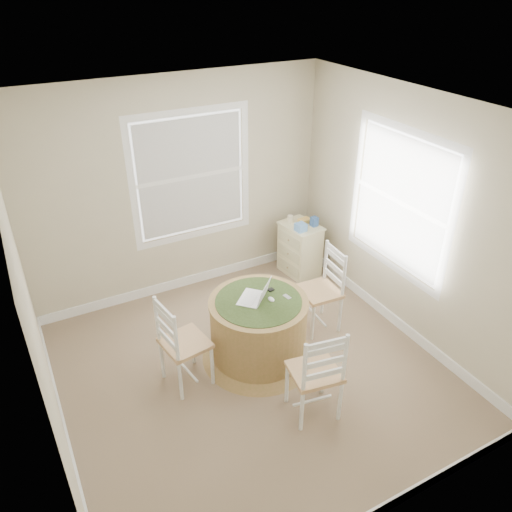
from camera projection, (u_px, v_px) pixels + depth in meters
room at (259, 249)px, 4.57m from camera, size 3.64×3.64×2.64m
round_table at (258, 327)px, 5.04m from camera, size 1.17×1.17×0.71m
chair_left at (185, 343)px, 4.69m from camera, size 0.46×0.47×0.95m
chair_near at (315, 371)px, 4.36m from camera, size 0.48×0.46×0.95m
chair_right at (319, 291)px, 5.43m from camera, size 0.42×0.44×0.95m
laptop at (255, 297)px, 4.88m from camera, size 0.41×0.41×0.22m
mouse at (271, 299)px, 4.89m from camera, size 0.07×0.10×0.03m
phone at (287, 297)px, 4.93m from camera, size 0.06×0.10×0.02m
keys at (271, 290)px, 5.03m from camera, size 0.07×0.06×0.02m
corner_chest at (300, 249)px, 6.48m from camera, size 0.45×0.57×0.70m
tissue_box at (301, 227)px, 6.16m from camera, size 0.13×0.13×0.10m
box_yellow at (304, 221)px, 6.34m from camera, size 0.16×0.12×0.06m
box_blue at (313, 222)px, 6.26m from camera, size 0.09×0.09×0.12m
cup_cream at (291, 219)px, 6.35m from camera, size 0.07×0.07×0.09m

